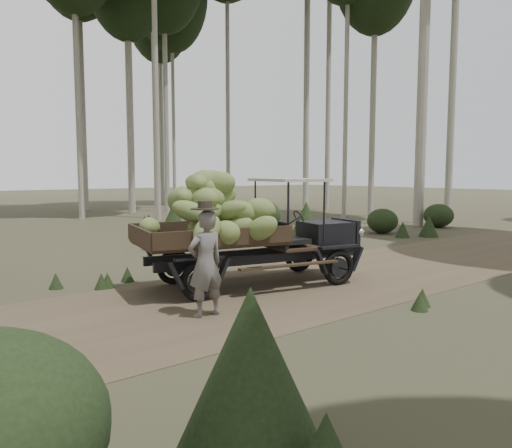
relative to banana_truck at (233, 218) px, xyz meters
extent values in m
plane|color=#473D2B|center=(0.19, -0.62, -1.33)|extent=(120.00, 120.00, 0.00)
cube|color=brown|center=(0.19, -0.62, -1.32)|extent=(70.00, 4.00, 0.01)
cube|color=black|center=(2.07, -0.37, -0.42)|extent=(1.07, 1.04, 0.50)
cube|color=black|center=(2.56, -0.48, -0.42)|extent=(0.29, 0.91, 0.56)
cube|color=black|center=(0.83, -0.09, -0.33)|extent=(0.35, 1.26, 0.50)
cube|color=#38281C|center=(-0.41, 0.19, -0.42)|extent=(2.84, 2.15, 0.07)
cube|color=#38281C|center=(-0.23, 0.98, -0.26)|extent=(2.49, 0.61, 0.29)
cube|color=#38281C|center=(-0.59, -0.61, -0.26)|extent=(2.49, 0.61, 0.29)
cube|color=#38281C|center=(-1.65, 0.46, -0.26)|extent=(0.41, 1.61, 0.29)
cube|color=beige|center=(1.21, -0.18, 0.69)|extent=(1.35, 1.73, 0.05)
cube|color=black|center=(0.59, 0.31, -0.76)|extent=(4.09, 1.00, 0.16)
cube|color=black|center=(0.44, -0.36, -0.76)|extent=(4.09, 1.00, 0.16)
torus|color=black|center=(2.05, 0.38, -0.98)|extent=(0.70, 0.27, 0.69)
torus|color=black|center=(1.73, -1.04, -0.98)|extent=(0.70, 0.27, 0.69)
torus|color=black|center=(-0.70, 0.99, -0.98)|extent=(0.70, 0.27, 0.69)
torus|color=black|center=(-1.01, -0.42, -0.98)|extent=(0.70, 0.27, 0.69)
sphere|color=beige|center=(2.72, -0.09, -0.37)|extent=(0.16, 0.16, 0.16)
sphere|color=beige|center=(2.54, -0.89, -0.37)|extent=(0.16, 0.16, 0.16)
ellipsoid|color=olive|center=(-0.54, -0.48, -0.21)|extent=(0.71, 0.79, 0.58)
ellipsoid|color=olive|center=(-0.06, 0.13, 0.13)|extent=(0.55, 0.68, 0.42)
ellipsoid|color=olive|center=(-0.70, -0.06, 0.35)|extent=(0.44, 0.74, 0.50)
ellipsoid|color=olive|center=(-0.63, 0.16, 0.64)|extent=(0.67, 0.76, 0.35)
ellipsoid|color=olive|center=(0.25, 0.60, -0.20)|extent=(0.81, 0.75, 0.54)
ellipsoid|color=olive|center=(0.02, -0.35, 0.11)|extent=(0.82, 0.47, 0.63)
ellipsoid|color=olive|center=(-0.87, 0.18, 0.36)|extent=(0.79, 0.76, 0.48)
ellipsoid|color=olive|center=(-0.21, 0.20, 0.65)|extent=(0.84, 0.65, 0.44)
ellipsoid|color=olive|center=(0.62, 0.10, -0.22)|extent=(0.70, 0.63, 0.39)
ellipsoid|color=olive|center=(-0.27, -0.21, 0.16)|extent=(0.65, 0.86, 0.51)
ellipsoid|color=olive|center=(-0.63, 0.32, 0.39)|extent=(0.44, 0.81, 0.48)
ellipsoid|color=olive|center=(-0.56, 0.16, 0.65)|extent=(0.70, 0.45, 0.62)
ellipsoid|color=olive|center=(0.36, 0.11, -0.18)|extent=(0.89, 0.68, 0.62)
ellipsoid|color=olive|center=(-0.99, -0.14, 0.17)|extent=(0.80, 0.66, 0.54)
ellipsoid|color=olive|center=(-0.83, 0.44, 0.34)|extent=(0.47, 0.76, 0.66)
ellipsoid|color=olive|center=(-0.37, 0.18, 0.66)|extent=(0.80, 0.67, 0.48)
ellipsoid|color=olive|center=(-0.65, 0.05, -0.14)|extent=(0.62, 0.45, 0.48)
ellipsoid|color=olive|center=(-0.61, -0.13, 0.14)|extent=(0.82, 0.57, 0.53)
ellipsoid|color=olive|center=(-0.27, 0.04, 0.37)|extent=(0.79, 0.48, 0.61)
ellipsoid|color=olive|center=(-0.30, 0.03, 0.62)|extent=(0.73, 0.84, 0.57)
ellipsoid|color=olive|center=(-1.16, 1.08, -0.20)|extent=(0.65, 0.70, 0.44)
ellipsoid|color=olive|center=(0.29, 0.45, 0.14)|extent=(0.70, 0.56, 0.36)
ellipsoid|color=olive|center=(-0.43, 0.21, 0.41)|extent=(0.76, 0.92, 0.57)
ellipsoid|color=olive|center=(-0.58, 0.19, 0.61)|extent=(0.56, 0.80, 0.51)
ellipsoid|color=olive|center=(-0.15, -0.33, -0.16)|extent=(0.73, 0.84, 0.64)
ellipsoid|color=olive|center=(0.27, -0.45, 0.16)|extent=(0.75, 0.72, 0.48)
ellipsoid|color=olive|center=(-0.61, 0.03, 0.37)|extent=(0.87, 0.77, 0.47)
ellipsoid|color=olive|center=(-0.95, -0.58, -0.11)|extent=(0.88, 0.72, 0.69)
ellipsoid|color=olive|center=(0.02, -0.79, -0.13)|extent=(0.63, 0.83, 0.63)
imported|color=#5E5A56|center=(-1.40, -1.21, -0.53)|extent=(0.59, 0.39, 1.60)
cylinder|color=#2F2720|center=(-1.40, -1.21, 0.30)|extent=(0.43, 0.43, 0.02)
cylinder|color=#2F2720|center=(-1.40, -1.21, 0.35)|extent=(0.21, 0.21, 0.13)
cylinder|color=#B2AD9E|center=(6.20, 17.69, 6.18)|extent=(0.37, 0.37, 15.01)
cylinder|color=#B2AD9E|center=(14.60, 8.37, 5.99)|extent=(0.28, 0.28, 14.64)
cylinder|color=#B2AD9E|center=(12.92, 8.63, 6.94)|extent=(0.21, 0.21, 16.54)
cylinder|color=#B2AD9E|center=(3.20, 16.88, 8.82)|extent=(0.28, 0.28, 20.29)
cylinder|color=#B2AD9E|center=(16.01, 12.67, 9.07)|extent=(0.28, 0.28, 20.80)
cylinder|color=#B2AD9E|center=(2.79, 15.82, 6.39)|extent=(0.24, 0.24, 15.43)
cylinder|color=#B2AD9E|center=(10.83, 22.94, 6.48)|extent=(0.32, 0.32, 15.62)
ellipsoid|color=black|center=(10.83, 22.94, 11.48)|extent=(4.37, 4.37, 7.00)
cylinder|color=#B2AD9E|center=(17.47, 15.91, 9.91)|extent=(0.38, 0.38, 22.47)
cylinder|color=#B2AD9E|center=(13.56, 19.08, 9.41)|extent=(0.27, 0.27, 21.48)
cylinder|color=#B2AD9E|center=(8.14, 17.34, 6.71)|extent=(0.27, 0.27, 16.07)
cylinder|color=#B2AD9E|center=(10.67, 20.99, 6.74)|extent=(0.22, 0.22, 16.13)
cylinder|color=#B2AD9E|center=(9.18, 20.54, 8.71)|extent=(0.35, 0.35, 20.08)
cylinder|color=#B2AD9E|center=(5.66, 13.71, 7.99)|extent=(0.25, 0.25, 18.64)
cylinder|color=#B2AD9E|center=(4.88, 21.02, 7.48)|extent=(0.33, 0.33, 17.62)
cone|color=#233319|center=(8.77, 2.42, -1.06)|extent=(0.49, 0.49, 0.54)
ellipsoid|color=#233319|center=(4.60, 5.97, -1.00)|extent=(0.81, 0.81, 0.65)
cone|color=#233319|center=(5.88, 4.07, -0.71)|extent=(1.11, 1.11, 1.24)
cone|color=#233319|center=(4.13, 9.56, -0.82)|extent=(0.92, 0.92, 1.02)
ellipsoid|color=#233319|center=(12.54, 3.39, -0.86)|extent=(1.15, 1.15, 0.92)
ellipsoid|color=#233319|center=(4.82, 7.01, -0.75)|extent=(1.42, 1.42, 1.14)
cone|color=#233319|center=(1.42, 6.51, -0.89)|extent=(0.78, 0.78, 0.87)
ellipsoid|color=#233319|center=(1.03, 5.23, -1.12)|extent=(0.51, 0.51, 0.41)
cone|color=#233319|center=(2.86, 9.12, -0.99)|extent=(0.60, 0.60, 0.66)
ellipsoid|color=#233319|center=(9.20, 3.57, -0.88)|extent=(1.10, 1.10, 0.88)
ellipsoid|color=#233319|center=(5.93, 6.49, -0.71)|extent=(1.51, 1.51, 1.21)
cone|color=#233319|center=(-3.39, -4.83, -0.63)|extent=(1.26, 1.26, 1.40)
cone|color=#233319|center=(9.64, 2.00, -0.96)|extent=(0.66, 0.66, 0.73)
cone|color=#233319|center=(-1.83, 1.48, -1.18)|extent=(0.27, 0.27, 0.30)
cone|color=#233319|center=(4.06, 2.19, -1.18)|extent=(0.27, 0.27, 0.30)
cone|color=#233319|center=(3.17, 1.98, -1.18)|extent=(0.27, 0.27, 0.30)
cone|color=#233319|center=(-1.94, 1.50, -1.18)|extent=(0.27, 0.27, 0.30)
cone|color=#233319|center=(1.63, -2.93, -1.18)|extent=(0.27, 0.27, 0.30)
cone|color=#233319|center=(-1.94, -3.17, -1.18)|extent=(0.27, 0.27, 0.30)
cone|color=#233319|center=(-1.29, 1.80, -1.18)|extent=(0.27, 0.27, 0.30)
cone|color=#233319|center=(5.54, 1.95, -1.18)|extent=(0.27, 0.27, 0.30)
cone|color=#233319|center=(1.38, -3.05, -1.18)|extent=(0.27, 0.27, 0.30)
cone|color=#233319|center=(0.95, 1.76, -1.18)|extent=(0.27, 0.27, 0.30)
cone|color=#233319|center=(5.79, 1.89, -1.18)|extent=(0.27, 0.27, 0.30)
cone|color=#233319|center=(-2.60, 2.05, -1.18)|extent=(0.27, 0.27, 0.30)
cone|color=#233319|center=(3.71, 2.36, -1.18)|extent=(0.27, 0.27, 0.30)
cone|color=#233319|center=(0.90, 2.37, -1.18)|extent=(0.27, 0.27, 0.30)
camera|label=1|loc=(-5.40, -7.39, 0.82)|focal=35.00mm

